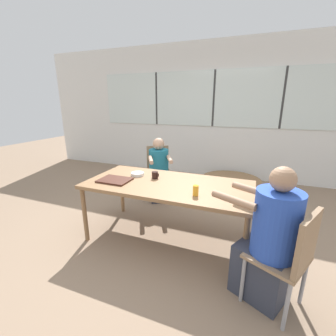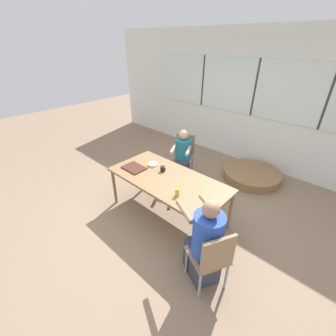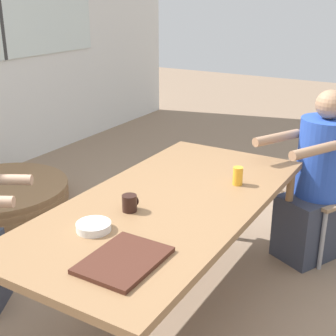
{
  "view_description": "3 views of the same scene",
  "coord_description": "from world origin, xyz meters",
  "px_view_note": "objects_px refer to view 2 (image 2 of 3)",
  "views": [
    {
      "loc": [
        0.87,
        -2.25,
        1.59
      ],
      "look_at": [
        0.0,
        0.0,
        0.89
      ],
      "focal_mm": 24.0,
      "sensor_mm": 36.0,
      "label": 1
    },
    {
      "loc": [
        1.95,
        -2.11,
        2.54
      ],
      "look_at": [
        0.0,
        0.0,
        0.89
      ],
      "focal_mm": 24.0,
      "sensor_mm": 36.0,
      "label": 2
    },
    {
      "loc": [
        -1.93,
        -1.14,
        1.73
      ],
      "look_at": [
        0.0,
        0.0,
        0.89
      ],
      "focal_mm": 50.0,
      "sensor_mm": 36.0,
      "label": 3
    }
  ],
  "objects_px": {
    "folded_table_stack": "(251,175)",
    "bowl_white_shallow": "(153,164)",
    "person_man_blue_shirt": "(205,245)",
    "coffee_mug": "(163,169)",
    "chair_for_man_blue_shirt": "(212,257)",
    "chair_for_woman_green_shirt": "(184,152)",
    "juice_glass": "(177,192)",
    "person_woman_green_shirt": "(183,158)"
  },
  "relations": [
    {
      "from": "juice_glass",
      "to": "coffee_mug",
      "type": "bearing_deg",
      "value": 150.69
    },
    {
      "from": "chair_for_woman_green_shirt",
      "to": "person_man_blue_shirt",
      "type": "distance_m",
      "value": 2.42
    },
    {
      "from": "person_man_blue_shirt",
      "to": "juice_glass",
      "type": "relative_size",
      "value": 11.05
    },
    {
      "from": "coffee_mug",
      "to": "folded_table_stack",
      "type": "relative_size",
      "value": 0.07
    },
    {
      "from": "chair_for_woman_green_shirt",
      "to": "coffee_mug",
      "type": "xyz_separation_m",
      "value": [
        0.44,
        -1.09,
        0.23
      ]
    },
    {
      "from": "chair_for_woman_green_shirt",
      "to": "bowl_white_shallow",
      "type": "height_order",
      "value": "chair_for_woman_green_shirt"
    },
    {
      "from": "person_man_blue_shirt",
      "to": "bowl_white_shallow",
      "type": "distance_m",
      "value": 1.67
    },
    {
      "from": "coffee_mug",
      "to": "folded_table_stack",
      "type": "distance_m",
      "value": 2.13
    },
    {
      "from": "person_man_blue_shirt",
      "to": "bowl_white_shallow",
      "type": "relative_size",
      "value": 7.23
    },
    {
      "from": "chair_for_man_blue_shirt",
      "to": "person_man_blue_shirt",
      "type": "distance_m",
      "value": 0.17
    },
    {
      "from": "chair_for_woman_green_shirt",
      "to": "juice_glass",
      "type": "xyz_separation_m",
      "value": [
        1.03,
        -1.42,
        0.24
      ]
    },
    {
      "from": "person_woman_green_shirt",
      "to": "person_man_blue_shirt",
      "type": "xyz_separation_m",
      "value": [
        1.62,
        -1.57,
        0.05
      ]
    },
    {
      "from": "chair_for_woman_green_shirt",
      "to": "coffee_mug",
      "type": "distance_m",
      "value": 1.2
    },
    {
      "from": "person_woman_green_shirt",
      "to": "bowl_white_shallow",
      "type": "bearing_deg",
      "value": 67.92
    },
    {
      "from": "coffee_mug",
      "to": "chair_for_man_blue_shirt",
      "type": "bearing_deg",
      "value": -26.43
    },
    {
      "from": "juice_glass",
      "to": "folded_table_stack",
      "type": "distance_m",
      "value": 2.32
    },
    {
      "from": "bowl_white_shallow",
      "to": "folded_table_stack",
      "type": "height_order",
      "value": "bowl_white_shallow"
    },
    {
      "from": "chair_for_woman_green_shirt",
      "to": "folded_table_stack",
      "type": "xyz_separation_m",
      "value": [
        1.17,
        0.8,
        -0.43
      ]
    },
    {
      "from": "person_woman_green_shirt",
      "to": "folded_table_stack",
      "type": "xyz_separation_m",
      "value": [
        1.09,
        0.95,
        -0.37
      ]
    },
    {
      "from": "chair_for_man_blue_shirt",
      "to": "coffee_mug",
      "type": "relative_size",
      "value": 10.28
    },
    {
      "from": "bowl_white_shallow",
      "to": "person_woman_green_shirt",
      "type": "bearing_deg",
      "value": 96.36
    },
    {
      "from": "coffee_mug",
      "to": "folded_table_stack",
      "type": "bearing_deg",
      "value": 68.83
    },
    {
      "from": "chair_for_woman_green_shirt",
      "to": "folded_table_stack",
      "type": "bearing_deg",
      "value": -174.17
    },
    {
      "from": "chair_for_woman_green_shirt",
      "to": "person_woman_green_shirt",
      "type": "height_order",
      "value": "person_woman_green_shirt"
    },
    {
      "from": "person_man_blue_shirt",
      "to": "folded_table_stack",
      "type": "distance_m",
      "value": 2.6
    },
    {
      "from": "coffee_mug",
      "to": "folded_table_stack",
      "type": "height_order",
      "value": "coffee_mug"
    },
    {
      "from": "person_man_blue_shirt",
      "to": "chair_for_man_blue_shirt",
      "type": "bearing_deg",
      "value": -90.0
    },
    {
      "from": "juice_glass",
      "to": "bowl_white_shallow",
      "type": "bearing_deg",
      "value": 157.17
    },
    {
      "from": "folded_table_stack",
      "to": "bowl_white_shallow",
      "type": "bearing_deg",
      "value": -117.89
    },
    {
      "from": "folded_table_stack",
      "to": "coffee_mug",
      "type": "bearing_deg",
      "value": -111.17
    },
    {
      "from": "bowl_white_shallow",
      "to": "chair_for_man_blue_shirt",
      "type": "bearing_deg",
      "value": -23.55
    },
    {
      "from": "person_man_blue_shirt",
      "to": "folded_table_stack",
      "type": "height_order",
      "value": "person_man_blue_shirt"
    },
    {
      "from": "chair_for_man_blue_shirt",
      "to": "coffee_mug",
      "type": "bearing_deg",
      "value": 90.14
    },
    {
      "from": "chair_for_man_blue_shirt",
      "to": "juice_glass",
      "type": "relative_size",
      "value": 8.28
    },
    {
      "from": "chair_for_man_blue_shirt",
      "to": "juice_glass",
      "type": "distance_m",
      "value": 0.94
    },
    {
      "from": "person_woman_green_shirt",
      "to": "coffee_mug",
      "type": "relative_size",
      "value": 12.31
    },
    {
      "from": "coffee_mug",
      "to": "chair_for_woman_green_shirt",
      "type": "bearing_deg",
      "value": 111.89
    },
    {
      "from": "chair_for_man_blue_shirt",
      "to": "bowl_white_shallow",
      "type": "distance_m",
      "value": 1.83
    },
    {
      "from": "person_woman_green_shirt",
      "to": "juice_glass",
      "type": "distance_m",
      "value": 1.61
    },
    {
      "from": "person_man_blue_shirt",
      "to": "bowl_white_shallow",
      "type": "bearing_deg",
      "value": 93.32
    },
    {
      "from": "chair_for_woman_green_shirt",
      "to": "chair_for_man_blue_shirt",
      "type": "distance_m",
      "value": 2.58
    },
    {
      "from": "person_man_blue_shirt",
      "to": "bowl_white_shallow",
      "type": "height_order",
      "value": "person_man_blue_shirt"
    }
  ]
}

